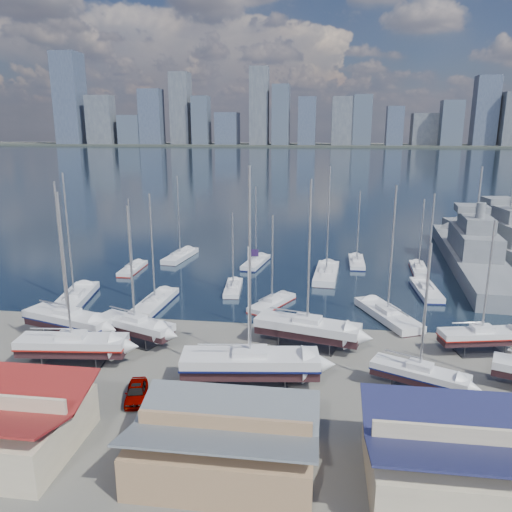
# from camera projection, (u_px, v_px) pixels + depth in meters

# --- Properties ---
(ground) EXTENTS (1400.00, 1400.00, 0.00)m
(ground) POSITION_uv_depth(u_px,v_px,m) (256.00, 363.00, 49.41)
(ground) COLOR #605E59
(ground) RESTS_ON ground
(water) EXTENTS (1400.00, 600.00, 0.40)m
(water) POSITION_uv_depth(u_px,v_px,m) (315.00, 161.00, 346.84)
(water) COLOR #171F34
(water) RESTS_ON ground
(far_shore) EXTENTS (1400.00, 80.00, 2.20)m
(far_shore) POSITION_uv_depth(u_px,v_px,m) (319.00, 145.00, 595.96)
(far_shore) COLOR #2D332D
(far_shore) RESTS_ON ground
(skyline) EXTENTS (639.14, 43.80, 107.69)m
(skyline) POSITION_uv_depth(u_px,v_px,m) (314.00, 112.00, 581.44)
(skyline) COLOR #475166
(skyline) RESTS_ON far_shore
(shed_grey) EXTENTS (12.60, 8.40, 4.17)m
(shed_grey) POSITION_uv_depth(u_px,v_px,m) (224.00, 442.00, 33.52)
(shed_grey) COLOR #8C6B4C
(shed_grey) RESTS_ON ground
(shed_blue) EXTENTS (13.65, 9.45, 4.71)m
(shed_blue) POSITION_uv_depth(u_px,v_px,m) (474.00, 459.00, 31.39)
(shed_blue) COLOR #BFB293
(shed_blue) RESTS_ON ground
(sailboat_cradle_0) EXTENTS (11.15, 6.02, 17.25)m
(sailboat_cradle_0) POSITION_uv_depth(u_px,v_px,m) (68.00, 320.00, 54.74)
(sailboat_cradle_0) COLOR #2D2D33
(sailboat_cradle_0) RESTS_ON ground
(sailboat_cradle_1) EXTENTS (10.81, 4.00, 17.01)m
(sailboat_cradle_1) POSITION_uv_depth(u_px,v_px,m) (72.00, 345.00, 48.52)
(sailboat_cradle_1) COLOR #2D2D33
(sailboat_cradle_1) RESTS_ON ground
(sailboat_cradle_2) EXTENTS (9.42, 5.70, 14.97)m
(sailboat_cradle_2) POSITION_uv_depth(u_px,v_px,m) (135.00, 325.00, 53.52)
(sailboat_cradle_2) COLOR #2D2D33
(sailboat_cradle_2) RESTS_ON ground
(sailboat_cradle_3) EXTENTS (12.67, 4.93, 19.64)m
(sailboat_cradle_3) POSITION_uv_depth(u_px,v_px,m) (250.00, 363.00, 44.42)
(sailboat_cradle_3) COLOR #2D2D33
(sailboat_cradle_3) RESTS_ON ground
(sailboat_cradle_4) EXTENTS (11.39, 5.70, 17.77)m
(sailboat_cradle_4) POSITION_uv_depth(u_px,v_px,m) (307.00, 328.00, 52.41)
(sailboat_cradle_4) COLOR #2D2D33
(sailboat_cradle_4) RESTS_ON ground
(sailboat_cradle_5) EXTENTS (8.49, 5.60, 13.58)m
(sailboat_cradle_5) POSITION_uv_depth(u_px,v_px,m) (419.00, 374.00, 43.12)
(sailboat_cradle_5) COLOR #2D2D33
(sailboat_cradle_5) RESTS_ON ground
(sailboat_cradle_6) EXTENTS (8.84, 4.13, 13.95)m
(sailboat_cradle_6) POSITION_uv_depth(u_px,v_px,m) (481.00, 336.00, 50.98)
(sailboat_cradle_6) COLOR #2D2D33
(sailboat_cradle_6) RESTS_ON ground
(sailboat_moored_0) EXTENTS (5.23, 12.41, 17.98)m
(sailboat_moored_0) POSITION_uv_depth(u_px,v_px,m) (75.00, 301.00, 66.18)
(sailboat_moored_0) COLOR black
(sailboat_moored_0) RESTS_ON water
(sailboat_moored_1) EXTENTS (2.35, 8.25, 12.31)m
(sailboat_moored_1) POSITION_uv_depth(u_px,v_px,m) (133.00, 269.00, 80.83)
(sailboat_moored_1) COLOR black
(sailboat_moored_1) RESTS_ON water
(sailboat_moored_2) EXTENTS (4.26, 10.41, 15.26)m
(sailboat_moored_2) POSITION_uv_depth(u_px,v_px,m) (180.00, 257.00, 88.32)
(sailboat_moored_2) COLOR black
(sailboat_moored_2) RESTS_ON water
(sailboat_moored_3) EXTENTS (3.57, 10.46, 15.39)m
(sailboat_moored_3) POSITION_uv_depth(u_px,v_px,m) (155.00, 304.00, 65.04)
(sailboat_moored_3) COLOR black
(sailboat_moored_3) RESTS_ON water
(sailboat_moored_4) EXTENTS (2.89, 7.99, 11.82)m
(sailboat_moored_4) POSITION_uv_depth(u_px,v_px,m) (233.00, 288.00, 71.09)
(sailboat_moored_4) COLOR black
(sailboat_moored_4) RESTS_ON water
(sailboat_moored_5) EXTENTS (4.11, 9.59, 13.89)m
(sailboat_moored_5) POSITION_uv_depth(u_px,v_px,m) (256.00, 263.00, 84.33)
(sailboat_moored_5) COLOR black
(sailboat_moored_5) RESTS_ON water
(sailboat_moored_6) EXTENTS (5.89, 8.54, 12.54)m
(sailboat_moored_6) POSITION_uv_depth(u_px,v_px,m) (272.00, 304.00, 65.01)
(sailboat_moored_6) COLOR black
(sailboat_moored_6) RESTS_ON water
(sailboat_moored_7) EXTENTS (4.19, 12.04, 17.86)m
(sailboat_moored_7) POSITION_uv_depth(u_px,v_px,m) (326.00, 275.00, 77.57)
(sailboat_moored_7) COLOR black
(sailboat_moored_7) RESTS_ON water
(sailboat_moored_8) EXTENTS (2.55, 8.79, 13.10)m
(sailboat_moored_8) POSITION_uv_depth(u_px,v_px,m) (357.00, 263.00, 84.60)
(sailboat_moored_8) COLOR black
(sailboat_moored_8) RESTS_ON water
(sailboat_moored_9) EXTENTS (7.50, 11.54, 16.98)m
(sailboat_moored_9) POSITION_uv_depth(u_px,v_px,m) (387.00, 316.00, 60.64)
(sailboat_moored_9) COLOR black
(sailboat_moored_9) RESTS_ON water
(sailboat_moored_10) EXTENTS (3.21, 9.94, 14.69)m
(sailboat_moored_10) POSITION_uv_depth(u_px,v_px,m) (426.00, 291.00, 69.95)
(sailboat_moored_10) COLOR black
(sailboat_moored_10) RESTS_ON water
(sailboat_moored_11) EXTENTS (2.74, 8.30, 12.25)m
(sailboat_moored_11) POSITION_uv_depth(u_px,v_px,m) (419.00, 269.00, 80.77)
(sailboat_moored_11) COLOR black
(sailboat_moored_11) RESTS_ON water
(naval_ship_east) EXTENTS (11.42, 46.94, 18.18)m
(naval_ship_east) POSITION_uv_depth(u_px,v_px,m) (472.00, 256.00, 83.41)
(naval_ship_east) COLOR slate
(naval_ship_east) RESTS_ON water
(naval_ship_west) EXTENTS (12.87, 46.90, 18.17)m
(naval_ship_west) POSITION_uv_depth(u_px,v_px,m) (505.00, 244.00, 92.16)
(naval_ship_west) COLOR slate
(naval_ship_west) RESTS_ON water
(car_a) EXTENTS (2.77, 4.65, 1.48)m
(car_a) POSITION_uv_depth(u_px,v_px,m) (136.00, 392.00, 42.54)
(car_a) COLOR gray
(car_a) RESTS_ON ground
(car_b) EXTENTS (5.08, 3.35, 1.58)m
(car_b) POSITION_uv_depth(u_px,v_px,m) (203.00, 410.00, 39.72)
(car_b) COLOR gray
(car_b) RESTS_ON ground
(car_c) EXTENTS (2.34, 4.85, 1.33)m
(car_c) POSITION_uv_depth(u_px,v_px,m) (218.00, 421.00, 38.42)
(car_c) COLOR gray
(car_c) RESTS_ON ground
(car_d) EXTENTS (1.88, 4.54, 1.31)m
(car_d) POSITION_uv_depth(u_px,v_px,m) (392.00, 411.00, 39.81)
(car_d) COLOR gray
(car_d) RESTS_ON ground
(flagpole) EXTENTS (1.03, 0.12, 11.69)m
(flagpole) POSITION_uv_depth(u_px,v_px,m) (249.00, 296.00, 48.38)
(flagpole) COLOR white
(flagpole) RESTS_ON ground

